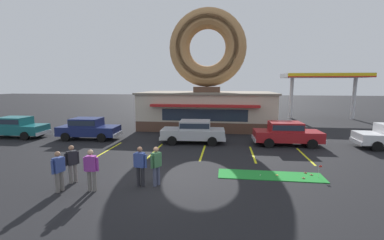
% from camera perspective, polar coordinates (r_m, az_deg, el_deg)
% --- Properties ---
extents(ground_plane, '(160.00, 160.00, 0.00)m').
position_cam_1_polar(ground_plane, '(11.40, -7.03, -13.61)').
color(ground_plane, black).
extents(donut_shop_building, '(12.30, 6.75, 10.96)m').
position_cam_1_polar(donut_shop_building, '(24.24, 3.36, 7.11)').
color(donut_shop_building, brown).
rests_on(donut_shop_building, ground).
extents(putting_mat, '(4.73, 1.23, 0.03)m').
position_cam_1_polar(putting_mat, '(12.57, 16.99, -11.72)').
color(putting_mat, '#1E842D').
rests_on(putting_mat, ground).
extents(mini_donut_near_left, '(0.13, 0.13, 0.04)m').
position_cam_1_polar(mini_donut_near_left, '(12.68, 23.54, -11.74)').
color(mini_donut_near_left, '#A5724C').
rests_on(mini_donut_near_left, putting_mat).
extents(mini_donut_near_right, '(0.13, 0.13, 0.04)m').
position_cam_1_polar(mini_donut_near_right, '(12.62, 18.38, -11.55)').
color(mini_donut_near_right, '#E5C666').
rests_on(mini_donut_near_right, putting_mat).
extents(mini_donut_mid_left, '(0.13, 0.13, 0.04)m').
position_cam_1_polar(mini_donut_mid_left, '(13.40, 23.91, -10.68)').
color(mini_donut_mid_left, brown).
rests_on(mini_donut_mid_left, putting_mat).
extents(mini_donut_mid_centre, '(0.13, 0.13, 0.04)m').
position_cam_1_polar(mini_donut_mid_centre, '(13.25, 25.00, -10.96)').
color(mini_donut_mid_centre, '#A5724C').
rests_on(mini_donut_mid_centre, putting_mat).
extents(golf_ball, '(0.04, 0.04, 0.04)m').
position_cam_1_polar(golf_ball, '(12.40, 14.93, -11.74)').
color(golf_ball, white).
rests_on(golf_ball, putting_mat).
extents(putting_flag_pin, '(0.13, 0.01, 0.55)m').
position_cam_1_polar(putting_flag_pin, '(13.03, 26.53, -9.57)').
color(putting_flag_pin, silver).
rests_on(putting_flag_pin, putting_mat).
extents(car_silver, '(4.64, 2.14, 1.60)m').
position_cam_1_polar(car_silver, '(18.16, 0.40, -2.39)').
color(car_silver, '#B2B5BA').
rests_on(car_silver, ground).
extents(car_teal, '(4.58, 2.01, 1.60)m').
position_cam_1_polar(car_teal, '(24.24, -34.47, -1.15)').
color(car_teal, '#196066').
rests_on(car_teal, ground).
extents(car_red, '(4.62, 2.10, 1.60)m').
position_cam_1_polar(car_red, '(18.62, 20.25, -2.64)').
color(car_red, maroon).
rests_on(car_red, ground).
extents(car_navy, '(4.62, 2.11, 1.60)m').
position_cam_1_polar(car_navy, '(20.89, -22.07, -1.59)').
color(car_navy, navy).
rests_on(car_navy, ground).
extents(pedestrian_blue_sweater_man, '(0.43, 0.48, 1.63)m').
position_cam_1_polar(pedestrian_blue_sweater_man, '(12.13, -25.08, -8.49)').
color(pedestrian_blue_sweater_man, slate).
rests_on(pedestrian_blue_sweater_man, ground).
extents(pedestrian_hooded_kid, '(0.59, 0.29, 1.68)m').
position_cam_1_polar(pedestrian_hooded_kid, '(10.84, -11.44, -9.67)').
color(pedestrian_hooded_kid, '#232328').
rests_on(pedestrian_hooded_kid, ground).
extents(pedestrian_leather_jacket_man, '(0.59, 0.28, 1.68)m').
position_cam_1_polar(pedestrian_leather_jacket_man, '(10.93, -21.48, -9.94)').
color(pedestrian_leather_jacket_man, slate).
rests_on(pedestrian_leather_jacket_man, ground).
extents(pedestrian_clipboard_woman, '(0.40, 0.52, 1.65)m').
position_cam_1_polar(pedestrian_clipboard_woman, '(10.82, -7.95, -9.71)').
color(pedestrian_clipboard_woman, '#474C66').
rests_on(pedestrian_clipboard_woman, ground).
extents(pedestrian_beanie_man, '(0.34, 0.57, 1.62)m').
position_cam_1_polar(pedestrian_beanie_man, '(11.42, -27.52, -9.73)').
color(pedestrian_beanie_man, slate).
rests_on(pedestrian_beanie_man, ground).
extents(trash_bin, '(0.57, 0.57, 0.97)m').
position_cam_1_polar(trash_bin, '(21.71, 19.64, -2.11)').
color(trash_bin, '#232833').
rests_on(trash_bin, ground).
extents(gas_station_canopy, '(9.00, 4.46, 5.30)m').
position_cam_1_polar(gas_station_canopy, '(33.91, 27.22, 8.45)').
color(gas_station_canopy, silver).
rests_on(gas_station_canopy, ground).
extents(parking_stripe_far_left, '(0.12, 3.60, 0.01)m').
position_cam_1_polar(parking_stripe_far_left, '(17.44, -17.77, -6.17)').
color(parking_stripe_far_left, yellow).
rests_on(parking_stripe_far_left, ground).
extents(parking_stripe_left, '(0.12, 3.60, 0.01)m').
position_cam_1_polar(parking_stripe_left, '(16.40, -8.18, -6.76)').
color(parking_stripe_left, yellow).
rests_on(parking_stripe_left, ground).
extents(parking_stripe_mid_left, '(0.12, 3.60, 0.01)m').
position_cam_1_polar(parking_stripe_mid_left, '(15.86, 2.40, -7.20)').
color(parking_stripe_mid_left, yellow).
rests_on(parking_stripe_mid_left, ground).
extents(parking_stripe_centre, '(0.12, 3.60, 0.01)m').
position_cam_1_polar(parking_stripe_centre, '(15.89, 13.33, -7.40)').
color(parking_stripe_centre, yellow).
rests_on(parking_stripe_centre, ground).
extents(parking_stripe_mid_right, '(0.12, 3.60, 0.01)m').
position_cam_1_polar(parking_stripe_mid_right, '(16.47, 23.85, -7.34)').
color(parking_stripe_mid_right, yellow).
rests_on(parking_stripe_mid_right, ground).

